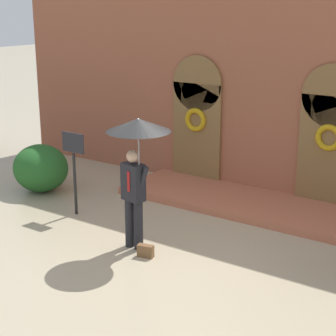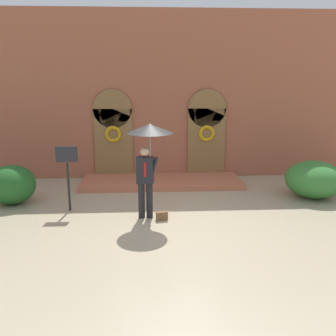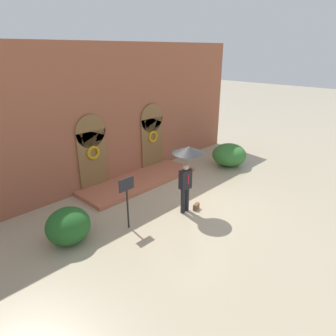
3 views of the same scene
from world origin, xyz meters
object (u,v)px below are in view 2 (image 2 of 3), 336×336
(person_with_umbrella, at_px, (149,142))
(sign_post, at_px, (67,168))
(handbag, at_px, (162,216))
(shrub_left, at_px, (12,185))
(shrub_right, at_px, (314,179))

(person_with_umbrella, relative_size, sign_post, 1.37)
(handbag, relative_size, sign_post, 0.16)
(person_with_umbrella, height_order, shrub_left, person_with_umbrella)
(handbag, bearing_deg, shrub_right, 7.32)
(person_with_umbrella, relative_size, handbag, 8.44)
(handbag, bearing_deg, shrub_left, 147.91)
(sign_post, relative_size, shrub_left, 1.33)
(person_with_umbrella, bearing_deg, shrub_left, 161.42)
(sign_post, bearing_deg, shrub_left, 159.18)
(sign_post, relative_size, shrub_right, 1.04)
(person_with_umbrella, height_order, shrub_right, person_with_umbrella)
(person_with_umbrella, distance_m, shrub_right, 5.20)
(handbag, xyz_separation_m, sign_post, (-2.40, 0.83, 1.05))
(shrub_left, bearing_deg, person_with_umbrella, -18.58)
(sign_post, xyz_separation_m, shrub_left, (-1.69, 0.64, -0.61))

